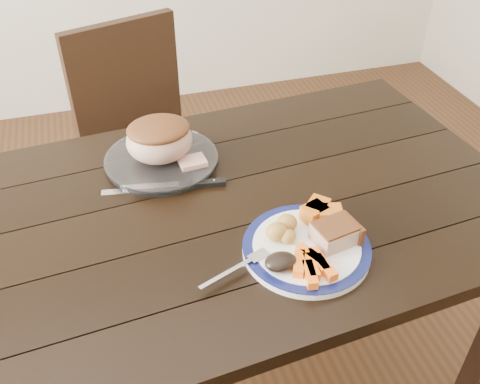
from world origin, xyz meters
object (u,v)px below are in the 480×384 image
object	(u,v)px
dining_table	(208,236)
roast_joint	(160,141)
serving_platter	(162,161)
carving_knife	(187,185)
fork	(239,267)
chair_far	(145,137)
dinner_plate	(306,249)
pork_slice	(335,234)

from	to	relation	value
dining_table	roast_joint	distance (m)	0.29
dining_table	serving_platter	xyz separation A→B (m)	(-0.07, 0.22, 0.10)
roast_joint	carving_knife	xyz separation A→B (m)	(0.04, -0.12, -0.07)
serving_platter	fork	xyz separation A→B (m)	(0.09, -0.45, 0.01)
chair_far	roast_joint	bearing A→B (deg)	71.50
dining_table	roast_joint	bearing A→B (deg)	107.58
serving_platter	roast_joint	distance (m)	0.07
fork	roast_joint	bearing A→B (deg)	80.00
dining_table	dinner_plate	world-z (taller)	dinner_plate
fork	roast_joint	world-z (taller)	roast_joint
serving_platter	roast_joint	world-z (taller)	roast_joint
pork_slice	carving_knife	bearing A→B (deg)	130.66
pork_slice	carving_knife	size ratio (longest dim) A/B	0.29
dining_table	serving_platter	bearing A→B (deg)	107.58
dinner_plate	serving_platter	bearing A→B (deg)	120.08
pork_slice	carving_knife	world-z (taller)	pork_slice
dining_table	pork_slice	bearing A→B (deg)	-41.21
fork	dinner_plate	bearing A→B (deg)	-13.43
chair_far	dinner_plate	bearing A→B (deg)	86.63
chair_far	dinner_plate	xyz separation A→B (m)	(0.25, -0.94, 0.23)
chair_far	fork	world-z (taller)	chair_far
chair_far	pork_slice	distance (m)	1.03
dinner_plate	pork_slice	distance (m)	0.07
chair_far	roast_joint	xyz separation A→B (m)	(-0.00, -0.51, 0.30)
dining_table	carving_knife	world-z (taller)	carving_knife
serving_platter	fork	world-z (taller)	fork
chair_far	dinner_plate	distance (m)	1.00
dining_table	roast_joint	world-z (taller)	roast_joint
serving_platter	fork	size ratio (longest dim) A/B	1.75
pork_slice	fork	world-z (taller)	pork_slice
dinner_plate	pork_slice	size ratio (longest dim) A/B	3.10
dinner_plate	serving_platter	xyz separation A→B (m)	(-0.25, 0.43, 0.00)
chair_far	pork_slice	bearing A→B (deg)	90.11
roast_joint	serving_platter	bearing A→B (deg)	-63.43
pork_slice	fork	xyz separation A→B (m)	(-0.23, -0.02, -0.02)
pork_slice	fork	bearing A→B (deg)	-175.96
dining_table	fork	xyz separation A→B (m)	(0.02, -0.23, 0.11)
serving_platter	pork_slice	size ratio (longest dim) A/B	3.24
chair_far	carving_knife	bearing A→B (deg)	75.66
dinner_plate	dining_table	bearing A→B (deg)	130.81
dining_table	chair_far	world-z (taller)	chair_far
pork_slice	roast_joint	world-z (taller)	roast_joint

